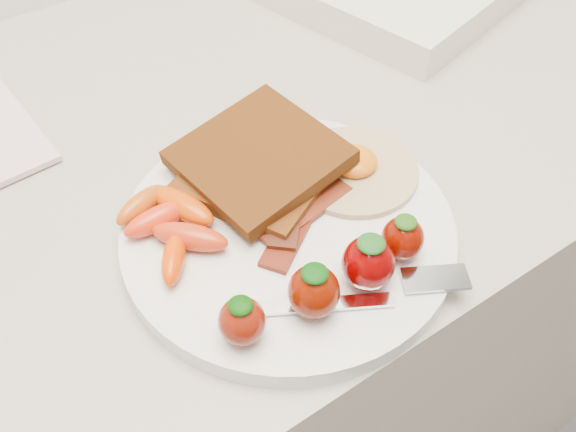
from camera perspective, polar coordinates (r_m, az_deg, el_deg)
counter at (r=0.98m, az=-5.47°, el=-12.77°), size 2.00×0.60×0.90m
plate at (r=0.52m, az=-0.00°, el=-1.39°), size 0.27×0.27×0.02m
toast_lower at (r=0.55m, az=-2.51°, el=3.82°), size 0.15×0.15×0.01m
toast_upper at (r=0.54m, az=-2.63°, el=5.27°), size 0.13×0.13×0.03m
fried_egg at (r=0.56m, az=5.90°, el=4.29°), size 0.14×0.14×0.02m
bacon_strips at (r=0.52m, az=0.70°, el=0.14°), size 0.11×0.09×0.01m
baby_carrots at (r=0.51m, az=-10.37°, el=-0.60°), size 0.08×0.11×0.02m
strawberries at (r=0.46m, az=4.33°, el=-5.36°), size 0.17×0.05×0.05m
fork at (r=0.47m, az=7.25°, el=-6.79°), size 0.17×0.09×0.00m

